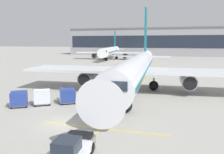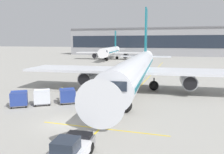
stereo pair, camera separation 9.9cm
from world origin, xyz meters
name	(u,v)px [view 2 (the right image)]	position (x,y,z in m)	size (l,w,h in m)	color
ground_plane	(62,124)	(0.00, 0.00, 0.00)	(600.00, 600.00, 0.00)	#9E9B93
parked_airplane	(137,68)	(4.08, 16.89, 3.72)	(36.02, 45.28, 15.30)	silver
belt_loader	(92,94)	(-0.58, 9.23, 0.87)	(5.26, 3.59, 3.06)	gold
baggage_cart_lead	(67,96)	(-2.94, 6.88, 1.00)	(2.72, 2.43, 1.91)	#515156
baggage_cart_second	(42,97)	(-5.62, 5.34, 1.00)	(2.72, 2.43, 1.91)	#515156
baggage_cart_third	(19,99)	(-7.79, 3.78, 1.00)	(2.72, 2.43, 1.91)	#515156
pushback_tug	(70,150)	(4.08, -6.19, 0.83)	(2.49, 4.57, 1.83)	silver
ground_crew_by_loader	(62,93)	(-4.29, 8.06, 1.00)	(0.29, 0.57, 1.74)	#514C42
ground_crew_by_carts	(92,97)	(0.37, 6.84, 1.00)	(0.39, 0.52, 1.74)	#333847
safety_cone_engine_keepout	(85,93)	(-2.57, 11.73, 0.35)	(0.64, 0.64, 0.72)	black
apron_guidance_line_lead_in	(135,92)	(3.94, 16.03, 0.00)	(0.20, 110.00, 0.01)	yellow
apron_guidance_line_stop_bar	(102,129)	(4.14, -0.10, 0.00)	(12.00, 0.20, 0.01)	yellow
terminal_building	(153,42)	(-5.28, 115.53, 7.68)	(96.10, 14.82, 15.46)	#939399
distant_airplane	(111,52)	(-19.52, 79.51, 3.43)	(30.22, 39.38, 13.17)	white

